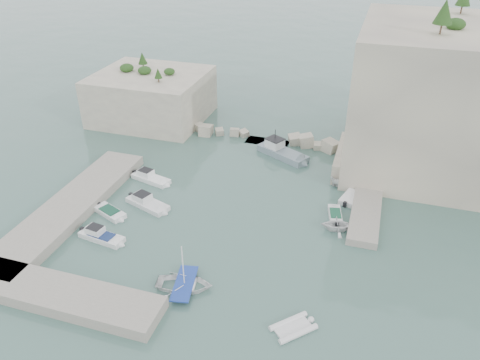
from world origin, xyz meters
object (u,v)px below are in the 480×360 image
(rowboat, at_px, (185,288))
(tender_east_a, at_px, (337,230))
(tender_east_d, at_px, (349,187))
(work_boat, at_px, (283,156))
(motorboat_a, at_px, (151,181))
(motorboat_d, at_px, (102,239))
(inflatable_dinghy, at_px, (293,329))
(motorboat_c, at_px, (110,214))
(tender_east_c, at_px, (353,197))
(tender_east_b, at_px, (335,218))
(motorboat_b, at_px, (148,206))

(rowboat, bearing_deg, tender_east_a, -54.14)
(rowboat, xyz_separation_m, tender_east_d, (11.82, 21.11, 0.00))
(rowboat, height_order, work_boat, work_boat)
(motorboat_a, xyz_separation_m, motorboat_d, (0.52, -11.75, 0.00))
(motorboat_d, xyz_separation_m, inflatable_dinghy, (20.42, -5.53, 0.00))
(motorboat_c, relative_size, motorboat_d, 0.82)
(tender_east_c, bearing_deg, motorboat_a, 115.45)
(motorboat_c, xyz_separation_m, tender_east_d, (23.85, 13.24, 0.00))
(motorboat_a, bearing_deg, tender_east_d, 27.74)
(inflatable_dinghy, distance_m, tender_east_b, 16.22)
(motorboat_d, bearing_deg, tender_east_c, 41.88)
(motorboat_b, height_order, inflatable_dinghy, motorboat_b)
(tender_east_c, bearing_deg, inflatable_dinghy, -170.54)
(rowboat, xyz_separation_m, inflatable_dinghy, (9.92, -1.72, 0.00))
(tender_east_c, bearing_deg, work_boat, 70.47)
(tender_east_d, bearing_deg, tender_east_b, 165.53)
(motorboat_c, xyz_separation_m, inflatable_dinghy, (21.95, -9.58, 0.00))
(motorboat_c, distance_m, work_boat, 23.69)
(motorboat_a, distance_m, work_boat, 17.48)
(tender_east_a, height_order, tender_east_d, tender_east_a)
(motorboat_a, distance_m, inflatable_dinghy, 27.15)
(rowboat, xyz_separation_m, tender_east_c, (12.54, 19.24, 0.00))
(rowboat, height_order, tender_east_c, rowboat)
(tender_east_c, height_order, tender_east_d, tender_east_d)
(motorboat_b, xyz_separation_m, tender_east_c, (21.44, 8.71, 0.00))
(motorboat_a, bearing_deg, motorboat_c, -83.33)
(motorboat_b, relative_size, inflatable_dinghy, 1.52)
(motorboat_c, relative_size, tender_east_a, 1.30)
(motorboat_d, relative_size, tender_east_c, 0.96)
(rowboat, relative_size, tender_east_c, 0.91)
(motorboat_d, relative_size, inflatable_dinghy, 1.38)
(motorboat_d, xyz_separation_m, work_boat, (13.14, 22.65, 0.00))
(motorboat_b, distance_m, tender_east_d, 23.26)
(tender_east_d, bearing_deg, motorboat_a, 95.66)
(tender_east_c, height_order, work_boat, work_boat)
(motorboat_b, bearing_deg, tender_east_b, 30.55)
(tender_east_b, relative_size, tender_east_c, 0.70)
(motorboat_a, distance_m, motorboat_d, 11.76)
(motorboat_c, height_order, tender_east_d, tender_east_d)
(motorboat_a, xyz_separation_m, tender_east_d, (22.84, 5.55, 0.00))
(motorboat_b, height_order, tender_east_c, motorboat_b)
(motorboat_c, distance_m, tender_east_b, 24.02)
(motorboat_c, distance_m, tender_east_d, 27.28)
(motorboat_b, bearing_deg, tender_east_c, 41.50)
(tender_east_a, distance_m, tender_east_c, 7.03)
(motorboat_a, xyz_separation_m, tender_east_c, (23.57, 3.68, 0.00))
(inflatable_dinghy, xyz_separation_m, tender_east_c, (2.62, 20.95, 0.00))
(tender_east_b, bearing_deg, tender_east_d, -19.00)
(motorboat_d, distance_m, tender_east_a, 23.61)
(motorboat_c, xyz_separation_m, motorboat_d, (1.53, -4.05, 0.00))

